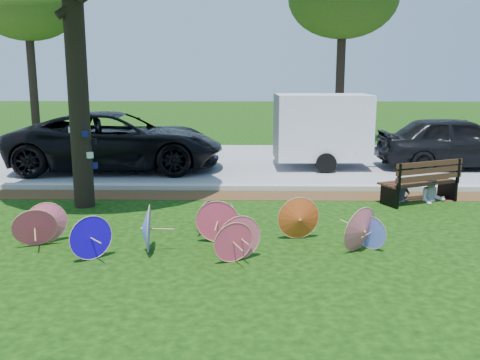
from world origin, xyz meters
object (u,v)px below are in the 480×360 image
object	(u,v)px
parasol_pile	(201,227)
black_van	(118,141)
person_right	(433,176)
cargo_trailer	(322,127)
dark_pickup	(456,142)
park_bench	(418,181)
person_left	(402,179)

from	to	relation	value
parasol_pile	black_van	size ratio (longest dim) A/B	1.01
person_right	parasol_pile	bearing A→B (deg)	-143.26
person_right	cargo_trailer	bearing A→B (deg)	117.57
person_right	dark_pickup	bearing A→B (deg)	66.59
black_van	person_right	size ratio (longest dim) A/B	5.21
black_van	cargo_trailer	world-z (taller)	cargo_trailer
park_bench	person_left	size ratio (longest dim) A/B	1.79
black_van	person_right	world-z (taller)	black_van
black_van	person_left	world-z (taller)	black_van
person_right	black_van	bearing A→B (deg)	157.47
cargo_trailer	black_van	bearing A→B (deg)	-177.76
parasol_pile	cargo_trailer	bearing A→B (deg)	68.57
parasol_pile	cargo_trailer	xyz separation A→B (m)	(3.01, 7.68, 0.91)
black_van	parasol_pile	bearing A→B (deg)	-159.54
black_van	park_bench	distance (m)	8.77
cargo_trailer	dark_pickup	bearing A→B (deg)	-1.52
person_left	parasol_pile	bearing A→B (deg)	-136.49
person_right	park_bench	bearing A→B (deg)	-169.10
cargo_trailer	person_right	bearing A→B (deg)	-67.01
dark_pickup	cargo_trailer	bearing A→B (deg)	89.56
person_left	park_bench	bearing A→B (deg)	-2.70
parasol_pile	person_right	size ratio (longest dim) A/B	5.27
cargo_trailer	park_bench	bearing A→B (deg)	-71.18
black_van	dark_pickup	bearing A→B (deg)	-90.69
cargo_trailer	park_bench	xyz separation A→B (m)	(1.64, -4.36, -0.78)
person_left	dark_pickup	bearing A→B (deg)	62.28
dark_pickup	cargo_trailer	xyz separation A→B (m)	(-4.12, -0.02, 0.47)
black_van	dark_pickup	world-z (taller)	black_van
black_van	person_left	xyz separation A→B (m)	(7.48, -3.87, -0.35)
parasol_pile	dark_pickup	xyz separation A→B (m)	(7.13, 7.70, 0.44)
person_left	cargo_trailer	bearing A→B (deg)	112.11
park_bench	person_right	distance (m)	0.37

